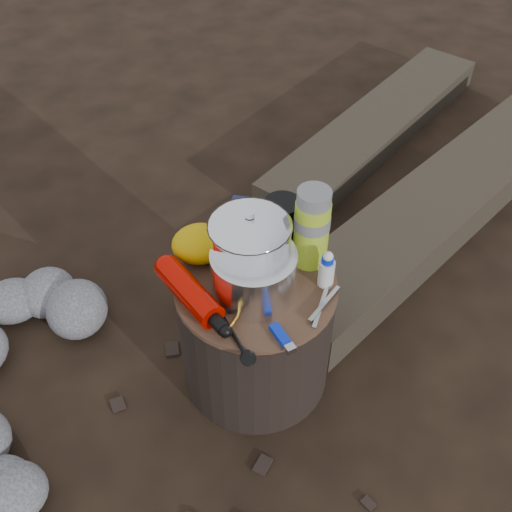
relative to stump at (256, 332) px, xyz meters
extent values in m
plane|color=black|center=(0.00, 0.00, -0.19)|extent=(60.00, 60.00, 0.00)
cylinder|color=black|center=(0.00, 0.00, 0.00)|extent=(0.41, 0.41, 0.38)
cube|color=#332C22|center=(0.81, 0.58, -0.12)|extent=(1.54, 1.24, 0.14)
cube|color=#332C22|center=(0.70, 1.10, -0.13)|extent=(1.19, 1.11, 0.11)
cylinder|color=white|center=(-0.01, -0.02, 0.25)|extent=(0.21, 0.21, 0.13)
cylinder|color=white|center=(-0.01, 0.04, 0.29)|extent=(0.20, 0.20, 0.20)
cylinder|color=#A2C427|center=(0.15, 0.07, 0.30)|extent=(0.09, 0.09, 0.22)
cylinder|color=black|center=(0.09, 0.15, 0.26)|extent=(0.09, 0.09, 0.13)
ellipsoid|color=#D4A505|center=(-0.13, 0.12, 0.24)|extent=(0.15, 0.12, 0.10)
cube|color=navy|center=(0.02, 0.17, 0.25)|extent=(0.10, 0.05, 0.13)
cube|color=#0928C8|center=(0.03, -0.17, 0.20)|extent=(0.05, 0.09, 0.02)
cylinder|color=silver|center=(0.17, -0.02, 0.24)|extent=(0.04, 0.04, 0.10)
camera|label=1|loc=(-0.18, -1.05, 1.34)|focal=43.79mm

